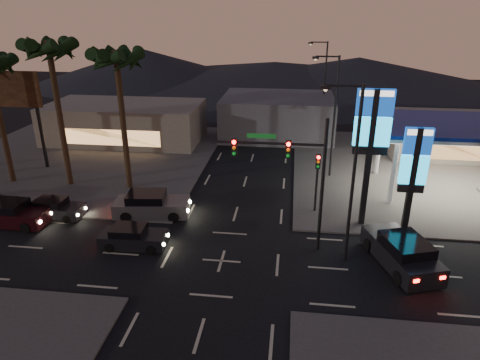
# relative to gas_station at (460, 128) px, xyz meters

# --- Properties ---
(ground) EXTENTS (140.00, 140.00, 0.00)m
(ground) POSITION_rel_gas_station_xyz_m (-16.00, -12.00, -5.08)
(ground) COLOR black
(ground) RESTS_ON ground
(corner_lot_ne) EXTENTS (24.00, 24.00, 0.12)m
(corner_lot_ne) POSITION_rel_gas_station_xyz_m (0.00, 4.00, -5.02)
(corner_lot_ne) COLOR #47443F
(corner_lot_ne) RESTS_ON ground
(corner_lot_nw) EXTENTS (24.00, 24.00, 0.12)m
(corner_lot_nw) POSITION_rel_gas_station_xyz_m (-32.00, 4.00, -5.02)
(corner_lot_nw) COLOR #47443F
(corner_lot_nw) RESTS_ON ground
(gas_station) EXTENTS (12.20, 8.20, 5.47)m
(gas_station) POSITION_rel_gas_station_xyz_m (0.00, 0.00, 0.00)
(gas_station) COLOR silver
(gas_station) RESTS_ON ground
(convenience_store) EXTENTS (10.00, 6.00, 4.00)m
(convenience_store) POSITION_rel_gas_station_xyz_m (2.00, 9.00, -3.08)
(convenience_store) COLOR #726B5B
(convenience_store) RESTS_ON ground
(pylon_sign_tall) EXTENTS (2.20, 0.35, 9.00)m
(pylon_sign_tall) POSITION_rel_gas_station_xyz_m (-7.50, -6.50, 1.31)
(pylon_sign_tall) COLOR black
(pylon_sign_tall) RESTS_ON ground
(pylon_sign_short) EXTENTS (1.60, 0.35, 7.00)m
(pylon_sign_short) POSITION_rel_gas_station_xyz_m (-5.00, -7.50, -0.42)
(pylon_sign_short) COLOR black
(pylon_sign_short) RESTS_ON ground
(traffic_signal_mast) EXTENTS (6.10, 0.39, 8.00)m
(traffic_signal_mast) POSITION_rel_gas_station_xyz_m (-12.24, -10.01, 0.15)
(traffic_signal_mast) COLOR black
(traffic_signal_mast) RESTS_ON ground
(pedestal_signal) EXTENTS (0.32, 0.39, 4.30)m
(pedestal_signal) POSITION_rel_gas_station_xyz_m (-10.50, -5.02, -2.16)
(pedestal_signal) COLOR black
(pedestal_signal) RESTS_ON ground
(streetlight_near) EXTENTS (2.14, 0.25, 10.00)m
(streetlight_near) POSITION_rel_gas_station_xyz_m (-9.21, -11.00, 0.64)
(streetlight_near) COLOR black
(streetlight_near) RESTS_ON ground
(streetlight_mid) EXTENTS (2.14, 0.25, 10.00)m
(streetlight_mid) POSITION_rel_gas_station_xyz_m (-9.21, 2.00, 0.64)
(streetlight_mid) COLOR black
(streetlight_mid) RESTS_ON ground
(streetlight_far) EXTENTS (2.14, 0.25, 10.00)m
(streetlight_far) POSITION_rel_gas_station_xyz_m (-9.21, 16.00, 0.64)
(streetlight_far) COLOR black
(streetlight_far) RESTS_ON ground
(palm_a) EXTENTS (4.41, 4.41, 10.86)m
(palm_a) POSITION_rel_gas_station_xyz_m (-25.00, -2.50, 4.35)
(palm_a) COLOR black
(palm_a) RESTS_ON ground
(palm_b) EXTENTS (4.41, 4.41, 11.46)m
(palm_b) POSITION_rel_gas_station_xyz_m (-30.00, -2.50, 4.89)
(palm_b) COLOR black
(palm_b) RESTS_ON ground
(billboard) EXTENTS (6.00, 0.30, 8.50)m
(billboard) POSITION_rel_gas_station_xyz_m (-36.50, 1.00, 1.25)
(billboard) COLOR black
(billboard) RESTS_ON ground
(building_far_west) EXTENTS (16.00, 8.00, 4.00)m
(building_far_west) POSITION_rel_gas_station_xyz_m (-30.00, 10.00, -3.08)
(building_far_west) COLOR #726B5B
(building_far_west) RESTS_ON ground
(building_far_mid) EXTENTS (12.00, 9.00, 4.40)m
(building_far_mid) POSITION_rel_gas_station_xyz_m (-14.00, 14.00, -2.88)
(building_far_mid) COLOR #4C4C51
(building_far_mid) RESTS_ON ground
(hill_left) EXTENTS (40.00, 40.00, 6.00)m
(hill_left) POSITION_rel_gas_station_xyz_m (-41.00, 48.00, -2.08)
(hill_left) COLOR black
(hill_left) RESTS_ON ground
(hill_right) EXTENTS (50.00, 50.00, 5.00)m
(hill_right) POSITION_rel_gas_station_xyz_m (-1.00, 48.00, -2.58)
(hill_right) COLOR black
(hill_right) RESTS_ON ground
(hill_center) EXTENTS (60.00, 60.00, 4.00)m
(hill_center) POSITION_rel_gas_station_xyz_m (-16.00, 48.00, -3.08)
(hill_center) COLOR black
(hill_center) RESTS_ON ground
(car_lane_a_front) EXTENTS (4.11, 1.84, 1.32)m
(car_lane_a_front) POSITION_rel_gas_station_xyz_m (-21.56, -11.07, -4.47)
(car_lane_a_front) COLOR black
(car_lane_a_front) RESTS_ON ground
(car_lane_a_mid) EXTENTS (4.97, 2.22, 1.60)m
(car_lane_a_mid) POSITION_rel_gas_station_xyz_m (-30.55, -9.29, -4.34)
(car_lane_a_mid) COLOR black
(car_lane_a_mid) RESTS_ON ground
(car_lane_b_front) EXTENTS (5.36, 2.71, 1.69)m
(car_lane_b_front) POSITION_rel_gas_station_xyz_m (-21.76, -6.93, -4.30)
(car_lane_b_front) COLOR #515153
(car_lane_b_front) RESTS_ON ground
(car_lane_b_mid) EXTENTS (4.06, 1.83, 1.30)m
(car_lane_b_mid) POSITION_rel_gas_station_xyz_m (-28.29, -7.94, -4.48)
(car_lane_b_mid) COLOR black
(car_lane_b_mid) RESTS_ON ground
(suv_station) EXTENTS (3.79, 5.76, 1.79)m
(suv_station) POSITION_rel_gas_station_xyz_m (-5.97, -11.17, -4.25)
(suv_station) COLOR black
(suv_station) RESTS_ON ground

